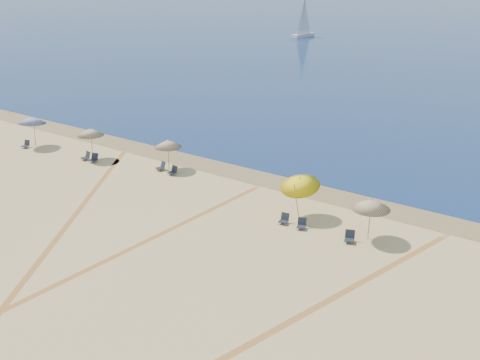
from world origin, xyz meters
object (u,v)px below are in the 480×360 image
Objects in this scene: umbrella_0 at (32,120)px; umbrella_1 at (90,132)px; umbrella_4 at (371,204)px; chair_4 at (173,171)px; sailboat_0 at (304,24)px; umbrella_3 at (300,182)px; chair_3 at (162,166)px; umbrella_2 at (168,143)px; chair_5 at (284,219)px; chair_6 at (302,224)px; chair_1 at (86,156)px; chair_7 at (350,237)px; chair_2 at (94,158)px; chair_0 at (26,144)px.

umbrella_1 is (6.36, 0.53, -0.06)m from umbrella_0.
umbrella_4 reaches higher than chair_4.
umbrella_3 is at bearing -51.94° from sailboat_0.
umbrella_0 is at bearing -150.90° from chair_3.
sailboat_0 is (-30.08, 74.44, 2.32)m from chair_4.
chair_5 is at bearing -14.41° from umbrella_2.
umbrella_3 is 2.48m from chair_6.
umbrella_2 is 0.27× the size of sailboat_0.
sailboat_0 reaches higher than chair_5.
chair_1 is 19.28m from chair_6.
chair_5 is (11.47, -2.95, -1.72)m from umbrella_2.
umbrella_3 reaches higher than umbrella_4.
umbrella_1 is at bearing -166.03° from umbrella_2.
chair_7 is at bearing -10.60° from umbrella_2.
chair_1 is at bearing 179.96° from umbrella_4.
umbrella_0 is 1.04× the size of umbrella_1.
umbrella_3 reaches higher than chair_6.
chair_6 is (18.40, -0.96, -0.03)m from chair_2.
umbrella_0 is at bearing 53.24° from chair_0.
chair_3 is (6.03, 1.16, -1.88)m from umbrella_1.
umbrella_3 is 10.99m from chair_4.
chair_6 is at bearing 10.42° from chair_1.
chair_2 is at bearing 179.97° from umbrella_4.
chair_3 is at bearing 179.30° from chair_4.
chair_0 is at bearing 170.38° from chair_2.
umbrella_0 is 3.39× the size of chair_2.
umbrella_1 is at bearing 178.91° from umbrella_4.
umbrella_1 is at bearing 130.12° from chair_2.
umbrella_1 reaches higher than chair_2.
chair_2 is at bearing -178.98° from umbrella_3.
chair_3 is 0.09× the size of sailboat_0.
chair_4 is 0.08× the size of sailboat_0.
chair_2 reaches higher than chair_1.
umbrella_4 is at bearing -49.45° from sailboat_0.
umbrella_4 reaches higher than chair_3.
umbrella_1 is 1.08× the size of umbrella_2.
umbrella_2 is 16.36m from umbrella_4.
umbrella_4 is (22.62, -0.43, -0.09)m from umbrella_1.
umbrella_3 is at bearing 0.98° from umbrella_0.
chair_4 is (0.94, -0.62, -1.71)m from umbrella_2.
chair_6 is (11.69, -2.35, -0.01)m from chair_4.
chair_1 is 1.15× the size of chair_5.
chair_2 is (-22.00, 0.01, -1.78)m from umbrella_4.
chair_5 is (17.85, -1.36, -1.90)m from umbrella_1.
umbrella_0 is at bearing 157.57° from chair_7.
chair_7 is 0.09× the size of sailboat_0.
chair_7 reaches higher than chair_0.
umbrella_3 is at bearing -9.39° from chair_0.
chair_6 is (-3.60, -0.95, -1.80)m from umbrella_4.
chair_3 is at bearing -1.41° from chair_0.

